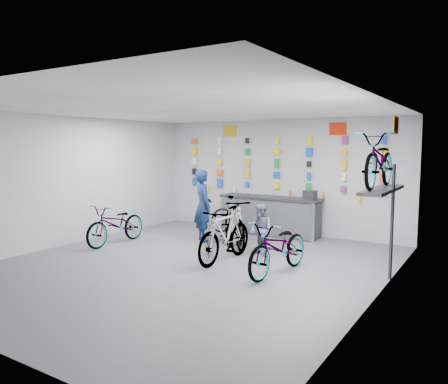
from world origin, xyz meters
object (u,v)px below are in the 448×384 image
Objects in this scene: bike_right at (279,247)px; clerk at (203,206)px; customer at (261,230)px; bike_center at (225,235)px; bike_service at (234,222)px; bike_left at (116,224)px; counter at (270,216)px.

bike_right is 1.07× the size of clerk.
clerk is 1.92m from customer.
bike_center is 0.95× the size of bike_service.
bike_left is at bearing -139.32° from customer.
bike_service reaches higher than bike_center.
clerk is at bearing 138.81° from bike_center.
bike_center is (0.44, -2.90, 0.06)m from counter.
customer is at bearing 136.74° from bike_right.
bike_center is (3.01, 0.01, 0.07)m from bike_left.
bike_service is 1.75× the size of customer.
counter is at bearing 99.79° from bike_center.
bike_center is at bearing -1.77° from bike_left.
customer reaches higher than bike_right.
customer reaches higher than counter.
bike_service reaches higher than customer.
bike_left is 4.29m from bike_right.
bike_left is at bearing -131.41° from counter.
counter is 1.48× the size of bike_center.
bike_service is (-0.06, -1.70, 0.09)m from counter.
counter is 3.89m from bike_left.
bike_left is 1.00× the size of bike_center.
customer is (3.38, 0.85, 0.07)m from bike_left.
counter is 2.94m from bike_center.
bike_right is at bearing -4.52° from bike_left.
clerk reaches higher than bike_right.
counter is 2.22m from customer.
counter is at bearing 44.08° from bike_service.
clerk reaches higher than bike_left.
customer is (0.87, -0.37, -0.03)m from bike_service.
bike_service is 1.10× the size of clerk.
bike_service is at bearing -149.80° from clerk.
bike_center is 1.04× the size of clerk.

